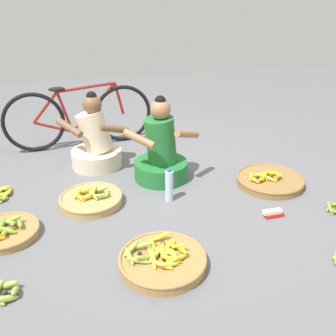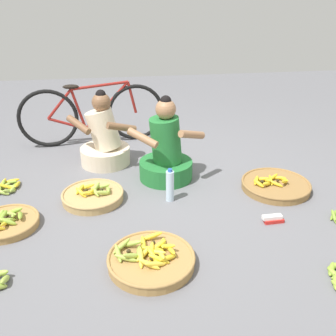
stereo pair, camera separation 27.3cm
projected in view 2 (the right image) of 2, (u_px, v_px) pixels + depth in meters
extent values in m
plane|color=slate|center=(165.00, 193.00, 3.46)|extent=(10.00, 10.00, 0.00)
cylinder|color=#237233|center=(166.00, 170.00, 3.70)|extent=(0.52, 0.52, 0.18)
cylinder|color=#237233|center=(166.00, 140.00, 3.56)|extent=(0.34, 0.30, 0.46)
sphere|color=#9E704C|center=(166.00, 109.00, 3.43)|extent=(0.19, 0.19, 0.19)
sphere|color=black|center=(166.00, 101.00, 3.40)|extent=(0.10, 0.10, 0.10)
cylinder|color=#9E704C|center=(143.00, 138.00, 3.38)|extent=(0.29, 0.24, 0.16)
cylinder|color=#9E704C|center=(192.00, 135.00, 3.45)|extent=(0.29, 0.23, 0.16)
cylinder|color=beige|center=(105.00, 155.00, 4.01)|extent=(0.52, 0.52, 0.18)
cylinder|color=beige|center=(103.00, 129.00, 3.89)|extent=(0.44, 0.39, 0.46)
sphere|color=brown|center=(101.00, 102.00, 3.76)|extent=(0.19, 0.19, 0.19)
sphere|color=black|center=(101.00, 95.00, 3.73)|extent=(0.10, 0.10, 0.10)
cylinder|color=brown|center=(79.00, 125.00, 3.77)|extent=(0.26, 0.27, 0.16)
cylinder|color=brown|center=(122.00, 127.00, 3.71)|extent=(0.31, 0.18, 0.16)
torus|color=black|center=(48.00, 119.00, 4.32)|extent=(0.69, 0.10, 0.68)
torus|color=black|center=(136.00, 113.00, 4.54)|extent=(0.69, 0.10, 0.68)
cylinder|color=maroon|center=(107.00, 105.00, 4.42)|extent=(0.55, 0.08, 0.55)
cylinder|color=maroon|center=(79.00, 110.00, 4.36)|extent=(0.15, 0.05, 0.49)
cylinder|color=maroon|center=(100.00, 86.00, 4.30)|extent=(0.65, 0.09, 0.08)
cylinder|color=maroon|center=(67.00, 124.00, 4.40)|extent=(0.42, 0.07, 0.18)
cylinder|color=maroon|center=(59.00, 104.00, 4.28)|extent=(0.32, 0.06, 0.35)
cylinder|color=maroon|center=(132.00, 97.00, 4.45)|extent=(0.11, 0.04, 0.38)
ellipsoid|color=black|center=(71.00, 87.00, 4.23)|extent=(0.18, 0.08, 0.05)
cylinder|color=tan|center=(93.00, 197.00, 3.33)|extent=(0.53, 0.53, 0.07)
torus|color=tan|center=(93.00, 193.00, 3.32)|extent=(0.55, 0.55, 0.02)
ellipsoid|color=#9EB747|center=(108.00, 189.00, 3.33)|extent=(0.05, 0.14, 0.06)
ellipsoid|color=#9EB747|center=(103.00, 186.00, 3.37)|extent=(0.14, 0.06, 0.08)
ellipsoid|color=#9EB747|center=(96.00, 188.00, 3.33)|extent=(0.10, 0.13, 0.09)
ellipsoid|color=#9EB747|center=(95.00, 192.00, 3.28)|extent=(0.10, 0.14, 0.07)
ellipsoid|color=#9EB747|center=(103.00, 193.00, 3.26)|extent=(0.14, 0.07, 0.07)
sphere|color=#382D19|center=(101.00, 190.00, 3.31)|extent=(0.03, 0.03, 0.03)
ellipsoid|color=yellow|center=(93.00, 190.00, 3.31)|extent=(0.05, 0.14, 0.08)
ellipsoid|color=yellow|center=(88.00, 186.00, 3.36)|extent=(0.14, 0.07, 0.08)
ellipsoid|color=yellow|center=(80.00, 189.00, 3.33)|extent=(0.10, 0.14, 0.07)
ellipsoid|color=yellow|center=(81.00, 192.00, 3.26)|extent=(0.12, 0.12, 0.09)
ellipsoid|color=yellow|center=(89.00, 193.00, 3.27)|extent=(0.14, 0.10, 0.07)
sphere|color=#382D19|center=(86.00, 190.00, 3.31)|extent=(0.03, 0.03, 0.03)
cylinder|color=#A87F47|center=(7.00, 224.00, 2.96)|extent=(0.48, 0.48, 0.06)
torus|color=#A87F47|center=(6.00, 221.00, 2.95)|extent=(0.50, 0.50, 0.02)
ellipsoid|color=#8CAD38|center=(20.00, 215.00, 2.97)|extent=(0.07, 0.16, 0.07)
ellipsoid|color=#8CAD38|center=(14.00, 211.00, 3.01)|extent=(0.16, 0.06, 0.09)
ellipsoid|color=#8CAD38|center=(3.00, 217.00, 2.95)|extent=(0.07, 0.16, 0.06)
ellipsoid|color=#8CAD38|center=(7.00, 221.00, 2.88)|extent=(0.16, 0.07, 0.08)
sphere|color=#382D19|center=(11.00, 217.00, 2.95)|extent=(0.03, 0.03, 0.03)
ellipsoid|color=#9EB747|center=(13.00, 216.00, 2.96)|extent=(0.06, 0.13, 0.08)
ellipsoid|color=#9EB747|center=(12.00, 214.00, 2.99)|extent=(0.12, 0.11, 0.06)
ellipsoid|color=#9EB747|center=(7.00, 214.00, 3.00)|extent=(0.13, 0.03, 0.05)
ellipsoid|color=#9EB747|center=(2.00, 221.00, 2.89)|extent=(0.13, 0.05, 0.07)
ellipsoid|color=#9EB747|center=(9.00, 220.00, 2.91)|extent=(0.12, 0.10, 0.08)
sphere|color=#382D19|center=(5.00, 218.00, 2.95)|extent=(0.03, 0.03, 0.03)
ellipsoid|color=yellow|center=(4.00, 224.00, 2.86)|extent=(0.04, 0.12, 0.08)
ellipsoid|color=yellow|center=(2.00, 221.00, 2.90)|extent=(0.12, 0.08, 0.05)
cylinder|color=olive|center=(276.00, 186.00, 3.52)|extent=(0.63, 0.63, 0.06)
torus|color=olive|center=(276.00, 183.00, 3.50)|extent=(0.64, 0.64, 0.02)
ellipsoid|color=gold|center=(284.00, 180.00, 3.50)|extent=(0.04, 0.15, 0.07)
ellipsoid|color=gold|center=(278.00, 178.00, 3.55)|extent=(0.14, 0.09, 0.05)
ellipsoid|color=gold|center=(272.00, 178.00, 3.54)|extent=(0.14, 0.09, 0.07)
ellipsoid|color=gold|center=(271.00, 180.00, 3.49)|extent=(0.06, 0.15, 0.07)
ellipsoid|color=gold|center=(275.00, 184.00, 3.44)|extent=(0.13, 0.12, 0.05)
ellipsoid|color=gold|center=(285.00, 182.00, 3.45)|extent=(0.13, 0.12, 0.09)
sphere|color=#382D19|center=(278.00, 181.00, 3.49)|extent=(0.03, 0.03, 0.03)
ellipsoid|color=gold|center=(268.00, 181.00, 3.47)|extent=(0.04, 0.12, 0.08)
ellipsoid|color=gold|center=(262.00, 179.00, 3.51)|extent=(0.13, 0.08, 0.07)
ellipsoid|color=gold|center=(256.00, 180.00, 3.48)|extent=(0.09, 0.12, 0.07)
ellipsoid|color=gold|center=(259.00, 184.00, 3.43)|extent=(0.10, 0.12, 0.07)
ellipsoid|color=gold|center=(267.00, 184.00, 3.43)|extent=(0.12, 0.10, 0.07)
sphere|color=#382D19|center=(262.00, 182.00, 3.47)|extent=(0.03, 0.03, 0.03)
cylinder|color=#A87F47|center=(151.00, 261.00, 2.55)|extent=(0.59, 0.59, 0.07)
torus|color=#A87F47|center=(151.00, 257.00, 2.54)|extent=(0.60, 0.60, 0.02)
ellipsoid|color=yellow|center=(171.00, 250.00, 2.56)|extent=(0.06, 0.16, 0.08)
ellipsoid|color=yellow|center=(166.00, 246.00, 2.59)|extent=(0.14, 0.12, 0.09)
ellipsoid|color=yellow|center=(157.00, 246.00, 2.59)|extent=(0.15, 0.08, 0.09)
ellipsoid|color=yellow|center=(151.00, 251.00, 2.54)|extent=(0.06, 0.16, 0.09)
ellipsoid|color=yellow|center=(153.00, 256.00, 2.50)|extent=(0.10, 0.15, 0.09)
ellipsoid|color=yellow|center=(159.00, 259.00, 2.48)|extent=(0.16, 0.09, 0.07)
ellipsoid|color=yellow|center=(168.00, 258.00, 2.49)|extent=(0.15, 0.11, 0.07)
sphere|color=#382D19|center=(162.00, 253.00, 2.54)|extent=(0.03, 0.03, 0.03)
ellipsoid|color=yellow|center=(163.00, 243.00, 2.64)|extent=(0.06, 0.16, 0.06)
ellipsoid|color=yellow|center=(152.00, 236.00, 2.70)|extent=(0.16, 0.03, 0.08)
ellipsoid|color=yellow|center=(143.00, 244.00, 2.63)|extent=(0.04, 0.16, 0.06)
ellipsoid|color=yellow|center=(153.00, 249.00, 2.57)|extent=(0.16, 0.06, 0.06)
sphere|color=#382D19|center=(153.00, 243.00, 2.64)|extent=(0.03, 0.03, 0.03)
ellipsoid|color=#9EB747|center=(139.00, 251.00, 2.55)|extent=(0.05, 0.17, 0.07)
ellipsoid|color=#9EB747|center=(131.00, 244.00, 2.61)|extent=(0.16, 0.08, 0.09)
ellipsoid|color=#9EB747|center=(122.00, 246.00, 2.60)|extent=(0.15, 0.13, 0.08)
ellipsoid|color=#9EB747|center=(118.00, 253.00, 2.53)|extent=(0.06, 0.17, 0.07)
ellipsoid|color=#9EB747|center=(126.00, 258.00, 2.49)|extent=(0.17, 0.08, 0.06)
ellipsoid|color=#9EB747|center=(133.00, 256.00, 2.49)|extent=(0.16, 0.09, 0.10)
sphere|color=#382D19|center=(129.00, 251.00, 2.55)|extent=(0.03, 0.03, 0.03)
ellipsoid|color=yellow|center=(162.00, 256.00, 2.50)|extent=(0.05, 0.16, 0.09)
ellipsoid|color=yellow|center=(156.00, 252.00, 2.54)|extent=(0.15, 0.11, 0.06)
ellipsoid|color=yellow|center=(144.00, 254.00, 2.52)|extent=(0.14, 0.13, 0.07)
ellipsoid|color=yellow|center=(141.00, 258.00, 2.48)|extent=(0.04, 0.16, 0.09)
ellipsoid|color=yellow|center=(149.00, 264.00, 2.42)|extent=(0.16, 0.08, 0.09)
ellipsoid|color=yellow|center=(156.00, 264.00, 2.43)|extent=(0.16, 0.07, 0.08)
sphere|color=#382D19|center=(152.00, 258.00, 2.49)|extent=(0.03, 0.03, 0.03)
ellipsoid|color=gold|center=(18.00, 184.00, 3.56)|extent=(0.04, 0.16, 0.06)
ellipsoid|color=gold|center=(11.00, 181.00, 3.62)|extent=(0.16, 0.04, 0.06)
ellipsoid|color=gold|center=(2.00, 184.00, 3.56)|extent=(0.07, 0.17, 0.07)
ellipsoid|color=gold|center=(7.00, 187.00, 3.48)|extent=(0.16, 0.04, 0.10)
sphere|color=#382D19|center=(10.00, 184.00, 3.55)|extent=(0.03, 0.03, 0.03)
ellipsoid|color=#9EB747|center=(13.00, 189.00, 3.47)|extent=(0.04, 0.13, 0.06)
ellipsoid|color=#9EB747|center=(10.00, 187.00, 3.52)|extent=(0.13, 0.09, 0.06)
ellipsoid|color=#9EB747|center=(4.00, 187.00, 3.50)|extent=(0.13, 0.10, 0.07)
ellipsoid|color=#9EB747|center=(3.00, 192.00, 3.42)|extent=(0.14, 0.07, 0.06)
ellipsoid|color=#9EB747|center=(9.00, 191.00, 3.43)|extent=(0.12, 0.11, 0.08)
sphere|color=#382D19|center=(6.00, 189.00, 3.47)|extent=(0.03, 0.03, 0.03)
ellipsoid|color=#8CAD38|center=(15.00, 185.00, 3.55)|extent=(0.05, 0.13, 0.05)
ellipsoid|color=#8CAD38|center=(11.00, 182.00, 3.60)|extent=(0.13, 0.05, 0.06)
ellipsoid|color=#8CAD38|center=(3.00, 185.00, 3.54)|extent=(0.05, 0.13, 0.08)
ellipsoid|color=#8CAD38|center=(7.00, 187.00, 3.50)|extent=(0.12, 0.03, 0.08)
sphere|color=#382D19|center=(9.00, 185.00, 3.55)|extent=(0.03, 0.03, 0.03)
ellipsoid|color=olive|center=(334.00, 215.00, 3.08)|extent=(0.13, 0.12, 0.06)
ellipsoid|color=olive|center=(334.00, 217.00, 3.04)|extent=(0.05, 0.14, 0.09)
ellipsoid|color=#9EB747|center=(5.00, 279.00, 2.39)|extent=(0.05, 0.14, 0.09)
ellipsoid|color=#9EB747|center=(0.00, 274.00, 2.44)|extent=(0.15, 0.07, 0.09)
ellipsoid|color=#8CAD38|center=(336.00, 281.00, 2.39)|extent=(0.10, 0.15, 0.06)
ellipsoid|color=#8CAD38|center=(336.00, 266.00, 2.52)|extent=(0.13, 0.04, 0.07)
ellipsoid|color=#8CAD38|center=(332.00, 269.00, 2.49)|extent=(0.11, 0.13, 0.06)
ellipsoid|color=#8CAD38|center=(335.00, 275.00, 2.44)|extent=(0.09, 0.14, 0.07)
cylinder|color=silver|center=(170.00, 186.00, 3.28)|extent=(0.07, 0.07, 0.28)
cylinder|color=#2D59B7|center=(170.00, 170.00, 3.22)|extent=(0.04, 0.04, 0.02)
cube|color=red|center=(274.00, 221.00, 3.02)|extent=(0.16, 0.06, 0.03)
cube|color=white|center=(272.00, 217.00, 3.02)|extent=(0.16, 0.05, 0.03)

